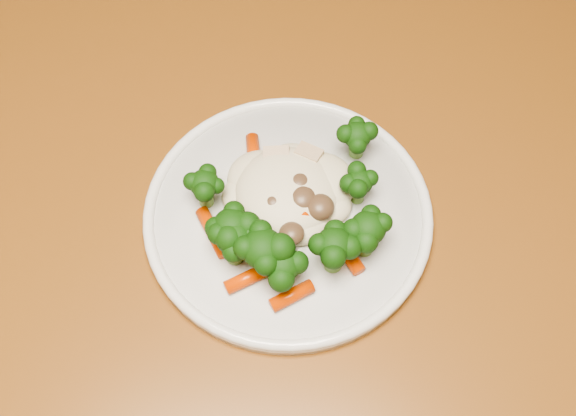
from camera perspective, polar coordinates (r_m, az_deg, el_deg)
The scene contains 3 objects.
dining_table at distance 0.73m, azimuth 4.02°, elevation -6.10°, with size 1.21×0.86×0.75m.
plate at distance 0.64m, azimuth -0.00°, elevation -0.63°, with size 0.25×0.25×0.01m, color white.
meal at distance 0.61m, azimuth -0.05°, elevation -0.54°, with size 0.18×0.18×0.05m.
Camera 1 is at (-0.30, -0.44, 1.31)m, focal length 45.00 mm.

